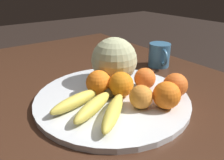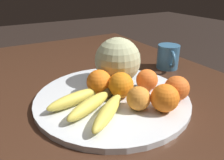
# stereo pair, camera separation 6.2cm
# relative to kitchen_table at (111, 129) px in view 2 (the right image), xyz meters

# --- Properties ---
(kitchen_table) EXTENTS (1.57, 0.97, 0.77)m
(kitchen_table) POSITION_rel_kitchen_table_xyz_m (0.00, 0.00, 0.00)
(kitchen_table) COLOR #3D2316
(kitchen_table) RESTS_ON ground_plane
(fruit_bowl) EXTENTS (0.45, 0.45, 0.02)m
(fruit_bowl) POSITION_rel_kitchen_table_xyz_m (0.01, -0.01, 0.10)
(fruit_bowl) COLOR silver
(fruit_bowl) RESTS_ON kitchen_table
(melon) EXTENTS (0.15, 0.15, 0.15)m
(melon) POSITION_rel_kitchen_table_xyz_m (0.09, -0.07, 0.18)
(melon) COLOR #B2B789
(melon) RESTS_ON fruit_bowl
(banana_bunch) EXTENTS (0.20, 0.21, 0.04)m
(banana_bunch) POSITION_rel_kitchen_table_xyz_m (-0.04, 0.08, 0.13)
(banana_bunch) COLOR #473819
(banana_bunch) RESTS_ON fruit_bowl
(orange_front_left) EXTENTS (0.07, 0.07, 0.07)m
(orange_front_left) POSITION_rel_kitchen_table_xyz_m (-0.10, -0.15, 0.14)
(orange_front_left) COLOR orange
(orange_front_left) RESTS_ON fruit_bowl
(orange_front_right) EXTENTS (0.07, 0.07, 0.07)m
(orange_front_right) POSITION_rel_kitchen_table_xyz_m (-0.01, -0.12, 0.14)
(orange_front_right) COLOR orange
(orange_front_right) RESTS_ON fruit_bowl
(orange_mid_center) EXTENTS (0.07, 0.07, 0.07)m
(orange_mid_center) POSITION_rel_kitchen_table_xyz_m (0.04, 0.02, 0.15)
(orange_mid_center) COLOR orange
(orange_mid_center) RESTS_ON fruit_bowl
(orange_back_left) EXTENTS (0.06, 0.06, 0.06)m
(orange_back_left) POSITION_rel_kitchen_table_xyz_m (-0.09, -0.03, 0.14)
(orange_back_left) COLOR orange
(orange_back_left) RESTS_ON fruit_bowl
(orange_back_right) EXTENTS (0.07, 0.07, 0.07)m
(orange_back_right) POSITION_rel_kitchen_table_xyz_m (-0.01, -0.03, 0.15)
(orange_back_right) COLOR orange
(orange_back_right) RESTS_ON fruit_bowl
(orange_top_small) EXTENTS (0.07, 0.07, 0.07)m
(orange_top_small) POSITION_rel_kitchen_table_xyz_m (-0.13, -0.08, 0.15)
(orange_top_small) COLOR orange
(orange_top_small) RESTS_ON fruit_bowl
(produce_tag) EXTENTS (0.08, 0.05, 0.00)m
(produce_tag) POSITION_rel_kitchen_table_xyz_m (-0.04, -0.10, 0.11)
(produce_tag) COLOR white
(produce_tag) RESTS_ON fruit_bowl
(ceramic_mug) EXTENTS (0.12, 0.09, 0.09)m
(ceramic_mug) POSITION_rel_kitchen_table_xyz_m (0.12, -0.33, 0.14)
(ceramic_mug) COLOR #386689
(ceramic_mug) RESTS_ON kitchen_table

